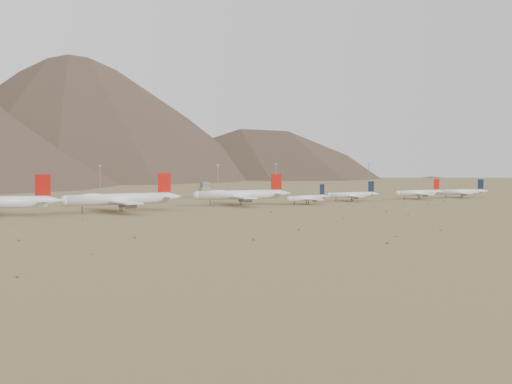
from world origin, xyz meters
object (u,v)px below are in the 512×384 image
narrowbody_a (308,198)px  widebody_east (240,195)px  control_tower (205,191)px  widebody_centre (119,199)px  narrowbody_b (353,195)px

narrowbody_a → widebody_east: bearing=148.6°
narrowbody_a → control_tower: 102.81m
widebody_centre → narrowbody_a: 130.55m
widebody_centre → narrowbody_b: bearing=1.4°
control_tower → narrowbody_b: bearing=-48.7°
narrowbody_b → control_tower: (-76.29, 86.79, 0.76)m
widebody_centre → widebody_east: size_ratio=1.10×
narrowbody_a → narrowbody_b: (44.83, 11.09, 0.30)m
widebody_centre → control_tower: 140.74m
widebody_east → control_tower: bearing=89.7°
narrowbody_a → control_tower: bearing=93.5°
widebody_centre → control_tower: (99.03, 99.97, -2.34)m
narrowbody_b → control_tower: 115.56m
narrowbody_b → control_tower: narrowbody_b is taller
narrowbody_b → narrowbody_a: bearing=-160.1°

